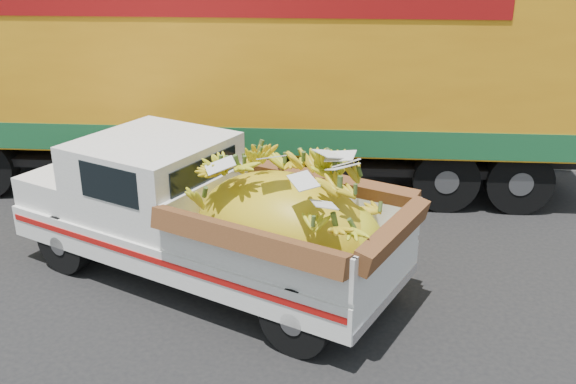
# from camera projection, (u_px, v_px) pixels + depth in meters

# --- Properties ---
(ground) EXTENTS (100.00, 100.00, 0.00)m
(ground) POSITION_uv_depth(u_px,v_px,m) (171.00, 246.00, 9.62)
(ground) COLOR black
(ground) RESTS_ON ground
(curb) EXTENTS (60.00, 0.25, 0.15)m
(curb) POSITION_uv_depth(u_px,v_px,m) (272.00, 141.00, 14.33)
(curb) COLOR gray
(curb) RESTS_ON ground
(sidewalk) EXTENTS (60.00, 4.00, 0.14)m
(sidewalk) POSITION_uv_depth(u_px,v_px,m) (296.00, 117.00, 16.21)
(sidewalk) COLOR gray
(sidewalk) RESTS_ON ground
(pickup_truck) EXTENTS (5.56, 3.24, 1.84)m
(pickup_truck) POSITION_uv_depth(u_px,v_px,m) (229.00, 218.00, 8.16)
(pickup_truck) COLOR black
(pickup_truck) RESTS_ON ground
(semi_trailer) EXTENTS (12.08, 4.71, 3.80)m
(semi_trailer) POSITION_uv_depth(u_px,v_px,m) (246.00, 71.00, 11.32)
(semi_trailer) COLOR black
(semi_trailer) RESTS_ON ground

